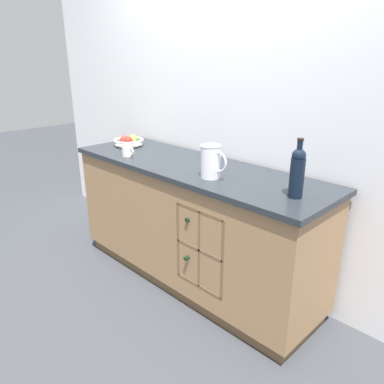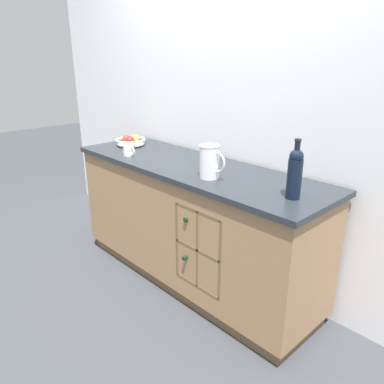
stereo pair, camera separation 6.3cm
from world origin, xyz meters
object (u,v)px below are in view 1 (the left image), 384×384
object	(u,v)px
white_pitcher	(211,161)
standing_wine_bottle	(297,171)
fruit_bowl	(129,141)
ceramic_mug	(128,151)

from	to	relation	value
white_pitcher	standing_wine_bottle	distance (m)	0.54
white_pitcher	standing_wine_bottle	bearing A→B (deg)	7.25
fruit_bowl	white_pitcher	xyz separation A→B (m)	(1.05, -0.15, 0.07)
fruit_bowl	white_pitcher	distance (m)	1.06
white_pitcher	standing_wine_bottle	xyz separation A→B (m)	(0.53, 0.07, 0.03)
white_pitcher	ceramic_mug	distance (m)	0.78
white_pitcher	fruit_bowl	bearing A→B (deg)	171.70
fruit_bowl	standing_wine_bottle	size ratio (longest dim) A/B	0.78
fruit_bowl	ceramic_mug	world-z (taller)	fruit_bowl
ceramic_mug	standing_wine_bottle	xyz separation A→B (m)	(1.31, 0.12, 0.10)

